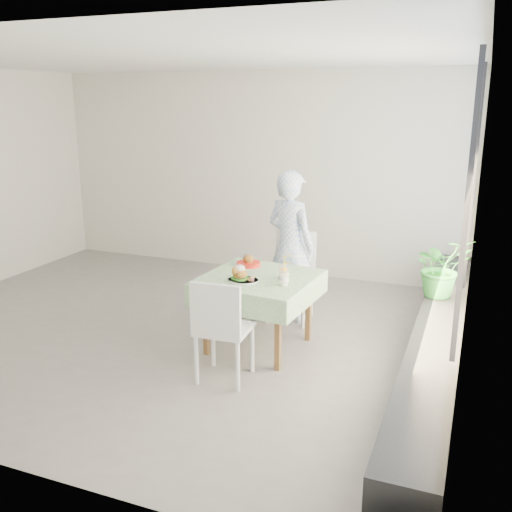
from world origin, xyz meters
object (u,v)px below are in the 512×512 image
at_px(chair_far, 290,293).
at_px(potted_plant, 441,267).
at_px(main_dish, 241,276).
at_px(juice_cup_orange, 284,273).
at_px(diner, 290,246).
at_px(chair_near, 224,348).
at_px(cafe_table, 259,304).

distance_m(chair_far, potted_plant, 1.66).
height_order(chair_far, main_dish, chair_far).
bearing_deg(juice_cup_orange, main_dish, -151.84).
bearing_deg(potted_plant, diner, 176.24).
relative_size(chair_near, main_dish, 3.07).
xyz_separation_m(cafe_table, juice_cup_orange, (0.26, 0.00, 0.35)).
bearing_deg(potted_plant, cafe_table, -154.40).
bearing_deg(potted_plant, juice_cup_orange, -150.45).
bearing_deg(juice_cup_orange, cafe_table, -179.78).
relative_size(chair_near, diner, 0.56).
height_order(cafe_table, potted_plant, potted_plant).
distance_m(cafe_table, chair_far, 0.85).
distance_m(juice_cup_orange, potted_plant, 1.59).
height_order(juice_cup_orange, potted_plant, potted_plant).
xyz_separation_m(chair_near, diner, (0.07, 1.63, 0.55)).
height_order(diner, juice_cup_orange, diner).
bearing_deg(chair_far, diner, 115.83).
distance_m(diner, potted_plant, 1.61).
distance_m(chair_far, main_dish, 1.15).
distance_m(chair_near, juice_cup_orange, 0.95).
relative_size(cafe_table, diner, 0.67).
relative_size(juice_cup_orange, potted_plant, 0.47).
bearing_deg(juice_cup_orange, diner, 104.30).
distance_m(chair_near, diner, 1.72).
bearing_deg(chair_near, chair_far, 86.66).
distance_m(diner, juice_cup_orange, 0.92).
xyz_separation_m(chair_near, potted_plant, (1.67, 1.53, 0.51)).
distance_m(main_dish, juice_cup_orange, 0.41).
height_order(diner, main_dish, diner).
relative_size(cafe_table, juice_cup_orange, 3.94).
relative_size(diner, juice_cup_orange, 5.89).
bearing_deg(diner, potted_plant, -162.38).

